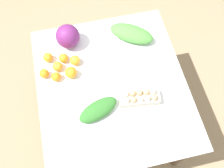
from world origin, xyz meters
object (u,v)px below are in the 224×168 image
object	(u,v)px
greens_bunch_beet_tops	(131,34)
orange_2	(44,74)
orange_1	(71,73)
orange_6	(63,58)
cabbage_purple	(68,36)
orange_4	(56,77)
orange_5	(75,60)
egg_carton	(139,98)
greens_bunch_chard	(98,110)
orange_3	(48,57)
orange_0	(58,67)

from	to	relation	value
greens_bunch_beet_tops	orange_2	distance (m)	0.70
orange_1	orange_6	world-z (taller)	orange_1
orange_1	cabbage_purple	bearing A→B (deg)	174.83
orange_1	orange_2	size ratio (longest dim) A/B	1.24
orange_4	orange_5	bearing A→B (deg)	123.91
egg_carton	orange_1	xyz separation A→B (m)	(-0.28, -0.41, -0.00)
greens_bunch_chard	orange_3	xyz separation A→B (m)	(-0.47, -0.27, -0.00)
cabbage_purple	orange_5	bearing A→B (deg)	5.50
greens_bunch_chard	orange_5	xyz separation A→B (m)	(-0.40, -0.09, 0.00)
orange_0	orange_4	size ratio (longest dim) A/B	1.08
greens_bunch_chard	orange_6	world-z (taller)	greens_bunch_chard
orange_1	orange_6	xyz separation A→B (m)	(-0.13, -0.04, -0.01)
orange_3	orange_6	size ratio (longest dim) A/B	1.02
orange_6	orange_5	bearing A→B (deg)	63.59
egg_carton	orange_2	size ratio (longest dim) A/B	4.15
orange_0	orange_2	distance (m)	0.10
orange_2	orange_5	distance (m)	0.23
cabbage_purple	orange_6	bearing A→B (deg)	-23.00
orange_0	orange_5	distance (m)	0.13
orange_1	orange_3	distance (m)	0.22
orange_0	orange_2	world-z (taller)	orange_0
greens_bunch_chard	egg_carton	bearing A→B (deg)	94.14
orange_0	greens_bunch_beet_tops	bearing A→B (deg)	104.71
cabbage_purple	orange_1	distance (m)	0.28
greens_bunch_beet_tops	orange_1	distance (m)	0.54
cabbage_purple	orange_1	world-z (taller)	cabbage_purple
greens_bunch_beet_tops	orange_2	bearing A→B (deg)	-74.61
cabbage_purple	greens_bunch_beet_tops	xyz separation A→B (m)	(0.05, 0.46, -0.04)
orange_1	orange_6	distance (m)	0.14
greens_bunch_beet_tops	orange_5	size ratio (longest dim) A/B	4.56
egg_carton	orange_6	world-z (taller)	egg_carton
orange_1	orange_4	world-z (taller)	orange_1
orange_1	orange_5	size ratio (longest dim) A/B	1.13
cabbage_purple	egg_carton	world-z (taller)	cabbage_purple
orange_4	orange_6	bearing A→B (deg)	153.00
egg_carton	orange_0	distance (m)	0.61
orange_1	orange_5	xyz separation A→B (m)	(-0.09, 0.04, -0.00)
orange_2	orange_4	world-z (taller)	orange_2
orange_3	orange_6	distance (m)	0.11
orange_0	orange_5	bearing A→B (deg)	99.45
orange_3	orange_2	bearing A→B (deg)	-18.05
greens_bunch_chard	orange_2	distance (m)	0.46
cabbage_purple	orange_5	distance (m)	0.19
greens_bunch_chard	orange_5	distance (m)	0.41
cabbage_purple	orange_1	size ratio (longest dim) A/B	2.10
orange_4	orange_6	distance (m)	0.15
egg_carton	greens_bunch_chard	distance (m)	0.28
greens_bunch_beet_tops	orange_6	xyz separation A→B (m)	(0.09, -0.52, -0.01)
orange_2	orange_5	xyz separation A→B (m)	(-0.06, 0.22, 0.00)
greens_bunch_beet_tops	orange_4	xyz separation A→B (m)	(0.23, -0.59, -0.02)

